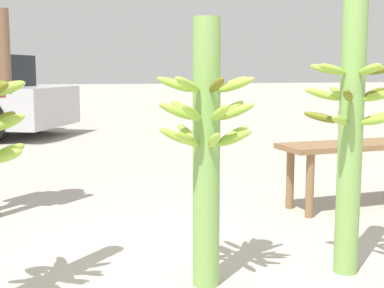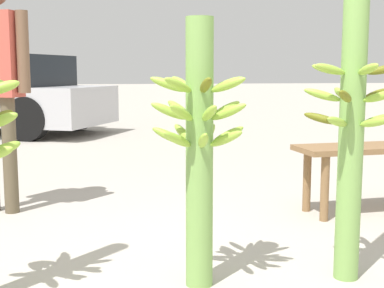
{
  "view_description": "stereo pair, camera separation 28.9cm",
  "coord_description": "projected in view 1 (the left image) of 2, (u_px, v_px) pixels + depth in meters",
  "views": [
    {
      "loc": [
        -0.7,
        -2.19,
        1.05
      ],
      "look_at": [
        0.08,
        0.57,
        0.66
      ],
      "focal_mm": 50.0,
      "sensor_mm": 36.0,
      "label": 1
    },
    {
      "loc": [
        -0.42,
        -2.25,
        1.05
      ],
      "look_at": [
        0.08,
        0.57,
        0.66
      ],
      "focal_mm": 50.0,
      "sensor_mm": 36.0,
      "label": 2
    }
  ],
  "objects": [
    {
      "name": "banana_stalk_right",
      "position": [
        351.0,
        118.0,
        2.71
      ],
      "size": [
        0.48,
        0.48,
        1.58
      ],
      "color": "#7AA851",
      "rests_on": "ground_plane"
    },
    {
      "name": "market_bench",
      "position": [
        362.0,
        153.0,
        4.12
      ],
      "size": [
        1.35,
        0.48,
        0.51
      ],
      "rotation": [
        0.0,
        0.0,
        0.07
      ],
      "color": "olive",
      "rests_on": "ground_plane"
    },
    {
      "name": "banana_stalk_center",
      "position": [
        206.0,
        145.0,
        2.56
      ],
      "size": [
        0.48,
        0.47,
        1.3
      ],
      "color": "#7AA851",
      "rests_on": "ground_plane"
    }
  ]
}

